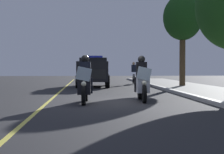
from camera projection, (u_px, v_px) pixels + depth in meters
name	position (u px, v px, depth m)	size (l,w,h in m)	color
ground_plane	(113.00, 102.00, 12.70)	(80.00, 80.00, 0.00)	#28282B
curb_strip	(203.00, 99.00, 12.93)	(48.00, 0.24, 0.15)	#B7B5AD
lane_stripe_center	(48.00, 102.00, 12.53)	(48.00, 0.12, 0.01)	#E0D14C
police_motorcycle_lead_left	(85.00, 83.00, 12.28)	(2.14, 0.59, 1.72)	black
police_motorcycle_lead_right	(142.00, 83.00, 13.00)	(2.14, 0.59, 1.72)	black
police_suv	(94.00, 71.00, 22.83)	(4.99, 2.26, 2.05)	black
cyclist_background	(134.00, 73.00, 26.24)	(1.76, 0.33, 1.69)	black
tree_far_back	(183.00, 18.00, 22.24)	(2.51, 2.51, 5.87)	#4C3823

